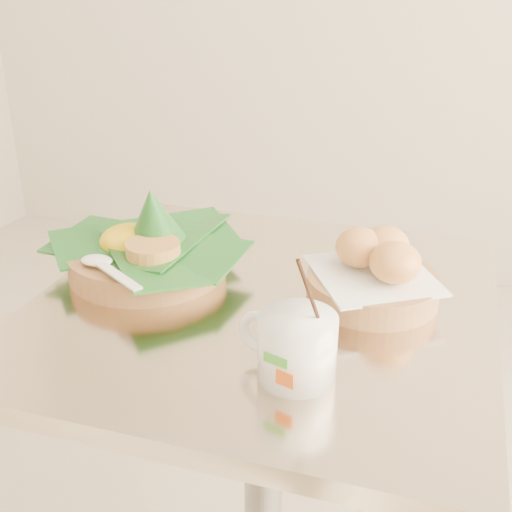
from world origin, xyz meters
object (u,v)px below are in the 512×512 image
(rice_basket, at_px, (146,248))
(bread_basket, at_px, (375,273))
(cafe_table, at_px, (264,413))
(coffee_mug, at_px, (295,345))

(rice_basket, bearing_deg, bread_basket, 5.68)
(cafe_table, xyz_separation_m, bread_basket, (0.16, 0.06, 0.26))
(bread_basket, bearing_deg, rice_basket, -174.32)
(cafe_table, distance_m, bread_basket, 0.31)
(cafe_table, bearing_deg, bread_basket, 22.03)
(cafe_table, height_order, bread_basket, bread_basket)
(rice_basket, distance_m, bread_basket, 0.38)
(cafe_table, height_order, rice_basket, rice_basket)
(cafe_table, xyz_separation_m, coffee_mug, (0.10, -0.18, 0.27))
(bread_basket, distance_m, coffee_mug, 0.25)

